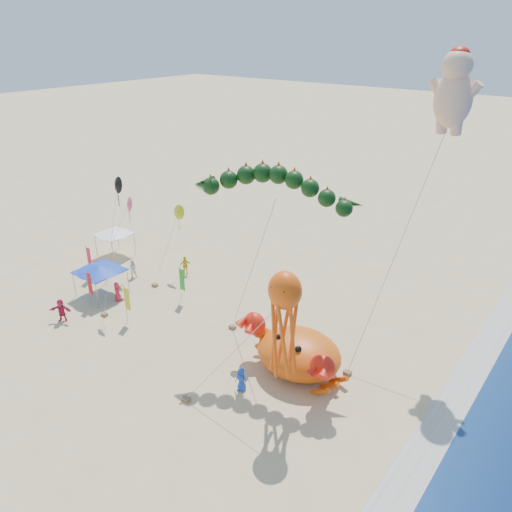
{
  "coord_description": "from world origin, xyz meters",
  "views": [
    {
      "loc": [
        17.07,
        -22.7,
        20.94
      ],
      "look_at": [
        -2.0,
        2.0,
        6.5
      ],
      "focal_mm": 35.0,
      "sensor_mm": 36.0,
      "label": 1
    }
  ],
  "objects_px": {
    "canopy_blue": "(99,269)",
    "canopy_white": "(114,232)",
    "dragon_kite": "(274,191)",
    "crab_inflatable": "(298,352)",
    "octopus_kite": "(284,316)",
    "cherub_kite": "(454,90)"
  },
  "relations": [
    {
      "from": "cherub_kite",
      "to": "canopy_white",
      "type": "bearing_deg",
      "value": -169.25
    },
    {
      "from": "dragon_kite",
      "to": "canopy_white",
      "type": "distance_m",
      "value": 23.71
    },
    {
      "from": "octopus_kite",
      "to": "canopy_blue",
      "type": "distance_m",
      "value": 20.6
    },
    {
      "from": "crab_inflatable",
      "to": "octopus_kite",
      "type": "relative_size",
      "value": 0.86
    },
    {
      "from": "canopy_blue",
      "to": "canopy_white",
      "type": "height_order",
      "value": "same"
    },
    {
      "from": "cherub_kite",
      "to": "canopy_blue",
      "type": "xyz_separation_m",
      "value": [
        -23.26,
        -11.4,
        -14.91
      ]
    },
    {
      "from": "octopus_kite",
      "to": "canopy_blue",
      "type": "height_order",
      "value": "octopus_kite"
    },
    {
      "from": "crab_inflatable",
      "to": "canopy_blue",
      "type": "height_order",
      "value": "crab_inflatable"
    },
    {
      "from": "octopus_kite",
      "to": "canopy_white",
      "type": "xyz_separation_m",
      "value": [
        -25.8,
        7.94,
        -3.97
      ]
    },
    {
      "from": "dragon_kite",
      "to": "canopy_blue",
      "type": "distance_m",
      "value": 18.58
    },
    {
      "from": "canopy_blue",
      "to": "canopy_white",
      "type": "xyz_separation_m",
      "value": [
        -5.69,
        5.9,
        -0.0
      ]
    },
    {
      "from": "crab_inflatable",
      "to": "canopy_white",
      "type": "height_order",
      "value": "crab_inflatable"
    },
    {
      "from": "crab_inflatable",
      "to": "dragon_kite",
      "type": "relative_size",
      "value": 0.62
    },
    {
      "from": "canopy_blue",
      "to": "dragon_kite",
      "type": "bearing_deg",
      "value": 9.57
    },
    {
      "from": "dragon_kite",
      "to": "crab_inflatable",
      "type": "bearing_deg",
      "value": -22.99
    },
    {
      "from": "canopy_blue",
      "to": "canopy_white",
      "type": "bearing_deg",
      "value": 133.95
    },
    {
      "from": "octopus_kite",
      "to": "canopy_blue",
      "type": "relative_size",
      "value": 2.45
    },
    {
      "from": "crab_inflatable",
      "to": "canopy_white",
      "type": "distance_m",
      "value": 25.06
    },
    {
      "from": "crab_inflatable",
      "to": "canopy_blue",
      "type": "xyz_separation_m",
      "value": [
        -18.95,
        -1.41,
        0.92
      ]
    },
    {
      "from": "cherub_kite",
      "to": "canopy_blue",
      "type": "relative_size",
      "value": 5.32
    },
    {
      "from": "cherub_kite",
      "to": "canopy_blue",
      "type": "height_order",
      "value": "cherub_kite"
    },
    {
      "from": "dragon_kite",
      "to": "octopus_kite",
      "type": "height_order",
      "value": "dragon_kite"
    }
  ]
}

